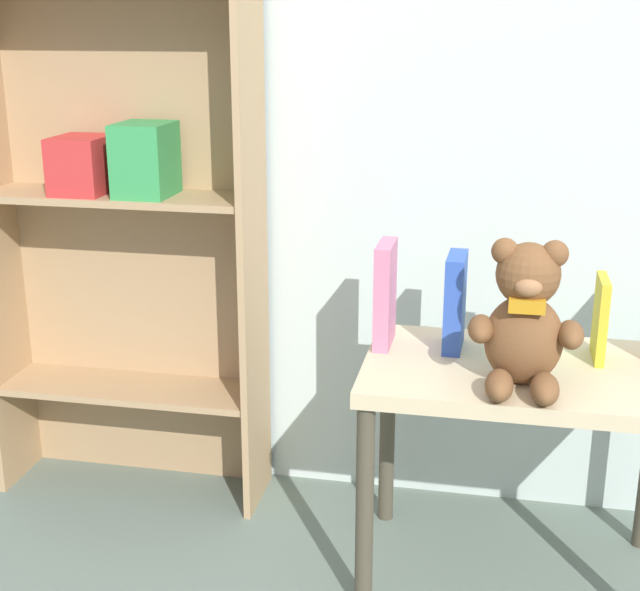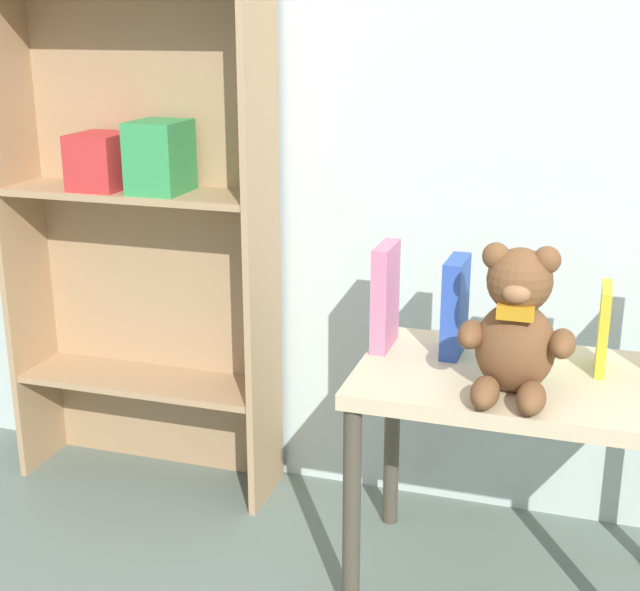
{
  "view_description": "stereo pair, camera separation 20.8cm",
  "coord_description": "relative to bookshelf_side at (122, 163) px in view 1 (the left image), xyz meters",
  "views": [
    {
      "loc": [
        0.02,
        -0.98,
        1.28
      ],
      "look_at": [
        -0.38,
        0.97,
        0.66
      ],
      "focal_mm": 50.0,
      "sensor_mm": 36.0,
      "label": 1
    },
    {
      "loc": [
        0.22,
        -0.93,
        1.28
      ],
      "look_at": [
        -0.38,
        0.97,
        0.66
      ],
      "focal_mm": 50.0,
      "sensor_mm": 36.0,
      "label": 2
    }
  ],
  "objects": [
    {
      "name": "book_standing_pink",
      "position": [
        0.72,
        -0.18,
        -0.26
      ],
      "size": [
        0.04,
        0.13,
        0.25
      ],
      "primitive_type": "cube",
      "rotation": [
        0.0,
        0.0,
        -0.01
      ],
      "color": "#D17093",
      "rests_on": "display_table"
    },
    {
      "name": "book_standing_green",
      "position": [
        1.04,
        -0.19,
        -0.28
      ],
      "size": [
        0.04,
        0.11,
        0.2
      ],
      "primitive_type": "cube",
      "rotation": [
        0.0,
        0.0,
        -0.04
      ],
      "color": "#33934C",
      "rests_on": "display_table"
    },
    {
      "name": "book_standing_blue",
      "position": [
        0.88,
        -0.18,
        -0.27
      ],
      "size": [
        0.05,
        0.13,
        0.23
      ],
      "primitive_type": "cube",
      "rotation": [
        0.0,
        0.0,
        -0.03
      ],
      "color": "#2D51B7",
      "rests_on": "display_table"
    },
    {
      "name": "book_standing_yellow",
      "position": [
        1.2,
        -0.18,
        -0.29
      ],
      "size": [
        0.02,
        0.13,
        0.19
      ],
      "primitive_type": "cube",
      "rotation": [
        0.0,
        0.0,
        0.01
      ],
      "color": "gold",
      "rests_on": "display_table"
    },
    {
      "name": "teddy_bear",
      "position": [
        1.03,
        -0.37,
        -0.24
      ],
      "size": [
        0.24,
        0.22,
        0.31
      ],
      "color": "brown",
      "rests_on": "display_table"
    },
    {
      "name": "bookshelf_side",
      "position": [
        0.0,
        0.0,
        0.0
      ],
      "size": [
        0.73,
        0.23,
        1.67
      ],
      "color": "tan",
      "rests_on": "ground_plane"
    },
    {
      "name": "display_table",
      "position": [
        1.04,
        -0.26,
        -0.46
      ],
      "size": [
        0.71,
        0.45,
        0.54
      ],
      "color": "beige",
      "rests_on": "ground_plane"
    },
    {
      "name": "wall_back",
      "position": [
        0.94,
        0.13,
        0.33
      ],
      "size": [
        4.8,
        0.06,
        2.5
      ],
      "color": "silver",
      "rests_on": "ground_plane"
    }
  ]
}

